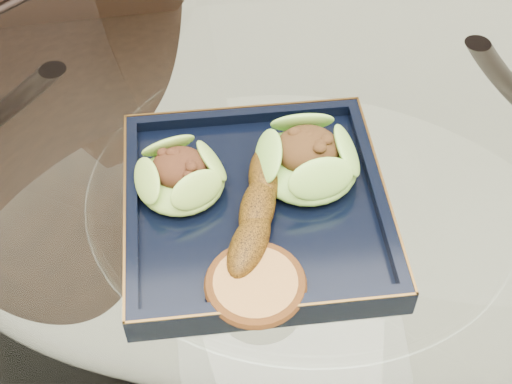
{
  "coord_description": "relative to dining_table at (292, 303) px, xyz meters",
  "views": [
    {
      "loc": [
        -0.09,
        -0.46,
        1.35
      ],
      "look_at": [
        -0.04,
        0.01,
        0.8
      ],
      "focal_mm": 50.0,
      "sensor_mm": 36.0,
      "label": 1
    }
  ],
  "objects": [
    {
      "name": "dining_table",
      "position": [
        0.0,
        0.0,
        0.0
      ],
      "size": [
        1.13,
        1.13,
        0.77
      ],
      "color": "white",
      "rests_on": "ground"
    },
    {
      "name": "lettuce_wrap_right",
      "position": [
        0.01,
        0.05,
        0.2
      ],
      "size": [
        0.14,
        0.14,
        0.04
      ],
      "primitive_type": "ellipsoid",
      "rotation": [
        0.0,
        0.0,
        -0.35
      ],
      "color": "#61AD32",
      "rests_on": "navy_plate"
    },
    {
      "name": "dining_chair",
      "position": [
        -0.25,
        0.39,
        -0.12
      ],
      "size": [
        0.38,
        0.38,
        0.86
      ],
      "rotation": [
        0.0,
        0.0,
        0.03
      ],
      "color": "black",
      "rests_on": "ground"
    },
    {
      "name": "navy_plate",
      "position": [
        -0.04,
        0.01,
        0.17
      ],
      "size": [
        0.27,
        0.27,
        0.02
      ],
      "primitive_type": "cube",
      "rotation": [
        0.0,
        0.0,
        0.02
      ],
      "color": "black",
      "rests_on": "dining_table"
    },
    {
      "name": "roasted_plantain",
      "position": [
        -0.04,
        -0.01,
        0.2
      ],
      "size": [
        0.08,
        0.17,
        0.03
      ],
      "primitive_type": "ellipsoid",
      "rotation": [
        0.0,
        0.0,
        1.29
      ],
      "color": "#633C0A",
      "rests_on": "navy_plate"
    },
    {
      "name": "lettuce_wrap_left",
      "position": [
        -0.12,
        0.04,
        0.2
      ],
      "size": [
        0.1,
        0.1,
        0.03
      ],
      "primitive_type": "ellipsoid",
      "rotation": [
        0.0,
        0.0,
        -0.04
      ],
      "color": "#72AA31",
      "rests_on": "navy_plate"
    },
    {
      "name": "crumb_patty",
      "position": [
        -0.05,
        -0.09,
        0.19
      ],
      "size": [
        0.1,
        0.1,
        0.02
      ],
      "primitive_type": "cylinder",
      "rotation": [
        0.0,
        0.0,
        -0.26
      ],
      "color": "#BD7D3F",
      "rests_on": "navy_plate"
    }
  ]
}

